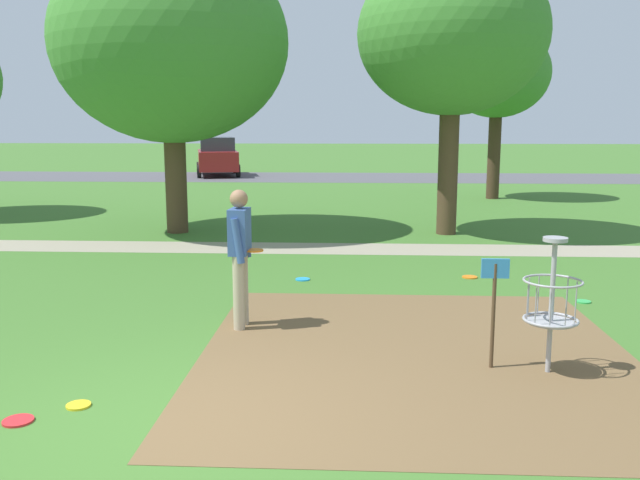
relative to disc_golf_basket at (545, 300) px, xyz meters
name	(u,v)px	position (x,y,z in m)	size (l,w,h in m)	color
ground_plane	(163,428)	(-3.49, -1.48, -0.75)	(160.00, 160.00, 0.00)	#3D6B28
dirt_tee_pad	(416,353)	(-1.23, 0.47, -0.75)	(4.70, 5.16, 0.01)	brown
disc_golf_basket	(545,300)	(0.00, 0.00, 0.00)	(0.98, 0.58, 1.39)	#9E9EA3
player_throwing	(240,250)	(-3.31, 1.37, 0.21)	(0.41, 0.48, 1.71)	tan
frisbee_near_basket	(303,279)	(-2.74, 3.96, -0.74)	(0.23, 0.23, 0.02)	#1E93DB
frisbee_by_tee	(583,302)	(1.33, 2.78, -0.74)	(0.21, 0.21, 0.02)	green
frisbee_mid_grass	(78,405)	(-4.37, -1.09, -0.74)	(0.22, 0.22, 0.02)	gold
frisbee_far_left	(18,421)	(-4.75, -1.43, -0.74)	(0.26, 0.26, 0.02)	red
frisbee_far_right	(470,277)	(-0.02, 4.26, -0.74)	(0.25, 0.25, 0.02)	orange
tree_near_right	(452,35)	(0.18, 8.76, 3.65)	(4.16, 4.16, 6.19)	#4C3823
tree_mid_left	(497,74)	(2.70, 16.27, 3.32)	(3.40, 3.40, 5.56)	#422D1E
tree_mid_center	(171,43)	(-6.02, 8.67, 3.50)	(5.22, 5.22, 6.49)	#4C3823
parking_lot_strip	(321,177)	(-3.49, 25.08, -0.75)	(36.00, 6.00, 0.01)	#4C4C51
parked_car_leftmost	(217,156)	(-8.55, 25.85, 0.17)	(2.73, 4.50, 1.84)	maroon
gravel_path	(277,248)	(-3.49, 6.76, -0.75)	(40.00, 1.26, 0.00)	gray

